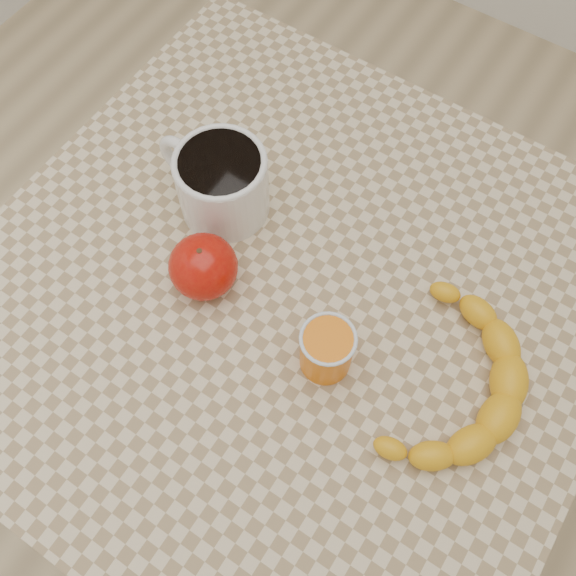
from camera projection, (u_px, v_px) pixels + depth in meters
The scene contains 6 objects.
ground at pixel (288, 433), 1.49m from camera, with size 3.00×3.00×0.00m, color tan.
table at pixel (288, 321), 0.89m from camera, with size 0.80×0.80×0.75m.
coffee_mug at pixel (220, 181), 0.83m from camera, with size 0.17×0.13×0.10m.
orange_juice_glass at pixel (327, 350), 0.74m from camera, with size 0.07×0.07×0.08m.
apple at pixel (203, 267), 0.79m from camera, with size 0.11×0.11×0.08m.
banana at pixel (453, 383), 0.74m from camera, with size 0.20×0.28×0.04m, color gold, non-canonical shape.
Camera 1 is at (0.19, -0.29, 1.49)m, focal length 40.00 mm.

